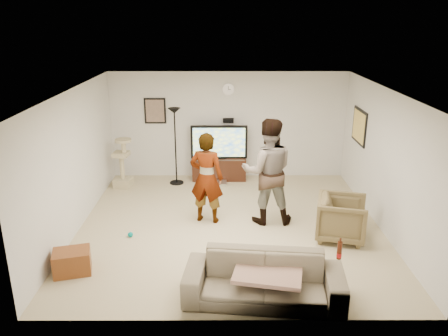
{
  "coord_description": "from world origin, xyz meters",
  "views": [
    {
      "loc": [
        -0.12,
        -7.55,
        3.69
      ],
      "look_at": [
        -0.11,
        0.2,
        1.06
      ],
      "focal_mm": 36.0,
      "sensor_mm": 36.0,
      "label": 1
    }
  ],
  "objects_px": {
    "floor_lamp": "(175,147)",
    "cat_tree": "(122,163)",
    "tv_stand": "(219,168)",
    "person_left": "(207,178)",
    "beer_bottle": "(339,250)",
    "sofa": "(264,279)",
    "tv": "(219,142)",
    "person_right": "(268,172)",
    "side_table": "(72,262)",
    "armchair": "(341,218)"
  },
  "relations": [
    {
      "from": "cat_tree",
      "to": "floor_lamp",
      "type": "bearing_deg",
      "value": 10.9
    },
    {
      "from": "person_left",
      "to": "side_table",
      "type": "distance_m",
      "value": 2.77
    },
    {
      "from": "person_right",
      "to": "beer_bottle",
      "type": "distance_m",
      "value": 2.6
    },
    {
      "from": "tv_stand",
      "to": "beer_bottle",
      "type": "height_order",
      "value": "beer_bottle"
    },
    {
      "from": "sofa",
      "to": "armchair",
      "type": "height_order",
      "value": "armchair"
    },
    {
      "from": "person_right",
      "to": "armchair",
      "type": "height_order",
      "value": "person_right"
    },
    {
      "from": "person_right",
      "to": "armchair",
      "type": "distance_m",
      "value": 1.54
    },
    {
      "from": "cat_tree",
      "to": "beer_bottle",
      "type": "xyz_separation_m",
      "value": [
        3.81,
        -4.28,
        0.18
      ]
    },
    {
      "from": "cat_tree",
      "to": "armchair",
      "type": "relative_size",
      "value": 1.37
    },
    {
      "from": "tv",
      "to": "sofa",
      "type": "bearing_deg",
      "value": -82.35
    },
    {
      "from": "floor_lamp",
      "to": "person_right",
      "type": "bearing_deg",
      "value": -46.96
    },
    {
      "from": "person_right",
      "to": "tv_stand",
      "type": "bearing_deg",
      "value": -68.99
    },
    {
      "from": "cat_tree",
      "to": "armchair",
      "type": "xyz_separation_m",
      "value": [
        4.32,
        -2.5,
        -0.19
      ]
    },
    {
      "from": "beer_bottle",
      "to": "side_table",
      "type": "bearing_deg",
      "value": 169.82
    },
    {
      "from": "floor_lamp",
      "to": "person_left",
      "type": "xyz_separation_m",
      "value": [
        0.77,
        -2.01,
        -0.02
      ]
    },
    {
      "from": "person_left",
      "to": "cat_tree",
      "type": "bearing_deg",
      "value": -28.2
    },
    {
      "from": "cat_tree",
      "to": "person_right",
      "type": "distance_m",
      "value": 3.6
    },
    {
      "from": "floor_lamp",
      "to": "side_table",
      "type": "distance_m",
      "value": 4.07
    },
    {
      "from": "cat_tree",
      "to": "person_right",
      "type": "height_order",
      "value": "person_right"
    },
    {
      "from": "person_right",
      "to": "beer_bottle",
      "type": "bearing_deg",
      "value": 105.8
    },
    {
      "from": "side_table",
      "to": "sofa",
      "type": "bearing_deg",
      "value": -13.62
    },
    {
      "from": "floor_lamp",
      "to": "armchair",
      "type": "relative_size",
      "value": 2.12
    },
    {
      "from": "tv_stand",
      "to": "side_table",
      "type": "relative_size",
      "value": 2.32
    },
    {
      "from": "person_left",
      "to": "sofa",
      "type": "bearing_deg",
      "value": 122.86
    },
    {
      "from": "cat_tree",
      "to": "side_table",
      "type": "distance_m",
      "value": 3.62
    },
    {
      "from": "side_table",
      "to": "person_left",
      "type": "bearing_deg",
      "value": 42.62
    },
    {
      "from": "floor_lamp",
      "to": "cat_tree",
      "type": "relative_size",
      "value": 1.54
    },
    {
      "from": "tv_stand",
      "to": "sofa",
      "type": "bearing_deg",
      "value": -82.35
    },
    {
      "from": "tv_stand",
      "to": "armchair",
      "type": "xyz_separation_m",
      "value": [
        2.14,
        -3.01,
        0.12
      ]
    },
    {
      "from": "sofa",
      "to": "person_left",
      "type": "bearing_deg",
      "value": 114.94
    },
    {
      "from": "floor_lamp",
      "to": "sofa",
      "type": "bearing_deg",
      "value": -70.14
    },
    {
      "from": "cat_tree",
      "to": "person_right",
      "type": "xyz_separation_m",
      "value": [
        3.09,
        -1.8,
        0.42
      ]
    },
    {
      "from": "person_left",
      "to": "side_table",
      "type": "bearing_deg",
      "value": 56.61
    },
    {
      "from": "tv_stand",
      "to": "floor_lamp",
      "type": "distance_m",
      "value": 1.2
    },
    {
      "from": "floor_lamp",
      "to": "person_left",
      "type": "relative_size",
      "value": 1.02
    },
    {
      "from": "person_left",
      "to": "beer_bottle",
      "type": "height_order",
      "value": "person_left"
    },
    {
      "from": "floor_lamp",
      "to": "side_table",
      "type": "xyz_separation_m",
      "value": [
        -1.2,
        -3.83,
        -0.7
      ]
    },
    {
      "from": "floor_lamp",
      "to": "cat_tree",
      "type": "bearing_deg",
      "value": -169.1
    },
    {
      "from": "tv",
      "to": "beer_bottle",
      "type": "xyz_separation_m",
      "value": [
        1.63,
        -4.8,
        -0.16
      ]
    },
    {
      "from": "tv",
      "to": "person_left",
      "type": "relative_size",
      "value": 0.76
    },
    {
      "from": "tv_stand",
      "to": "beer_bottle",
      "type": "xyz_separation_m",
      "value": [
        1.63,
        -4.8,
        0.49
      ]
    },
    {
      "from": "floor_lamp",
      "to": "sofa",
      "type": "xyz_separation_m",
      "value": [
        1.63,
        -4.51,
        -0.57
      ]
    },
    {
      "from": "beer_bottle",
      "to": "sofa",
      "type": "bearing_deg",
      "value": 180.0
    },
    {
      "from": "cat_tree",
      "to": "side_table",
      "type": "relative_size",
      "value": 2.11
    },
    {
      "from": "tv_stand",
      "to": "person_left",
      "type": "height_order",
      "value": "person_left"
    },
    {
      "from": "tv",
      "to": "person_right",
      "type": "relative_size",
      "value": 0.66
    },
    {
      "from": "tv_stand",
      "to": "person_right",
      "type": "xyz_separation_m",
      "value": [
        0.91,
        -2.32,
        0.73
      ]
    },
    {
      "from": "person_right",
      "to": "tv",
      "type": "bearing_deg",
      "value": -68.99
    },
    {
      "from": "floor_lamp",
      "to": "cat_tree",
      "type": "height_order",
      "value": "floor_lamp"
    },
    {
      "from": "person_right",
      "to": "sofa",
      "type": "xyz_separation_m",
      "value": [
        -0.26,
        -2.48,
        -0.68
      ]
    }
  ]
}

